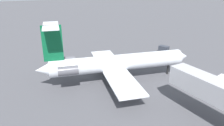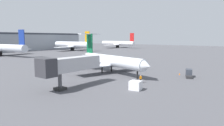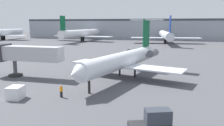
{
  "view_description": "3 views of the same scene",
  "coord_description": "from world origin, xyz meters",
  "px_view_note": "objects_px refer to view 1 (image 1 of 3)",
  "views": [
    {
      "loc": [
        -29.29,
        18.39,
        16.94
      ],
      "look_at": [
        0.48,
        0.05,
        3.53
      ],
      "focal_mm": 33.82,
      "sensor_mm": 36.0,
      "label": 1
    },
    {
      "loc": [
        -43.63,
        -34.17,
        9.7
      ],
      "look_at": [
        -2.48,
        -3.63,
        3.22
      ],
      "focal_mm": 33.04,
      "sensor_mm": 36.0,
      "label": 2
    },
    {
      "loc": [
        8.05,
        -40.13,
        9.87
      ],
      "look_at": [
        -1.17,
        -2.96,
        3.11
      ],
      "focal_mm": 35.95,
      "sensor_mm": 36.0,
      "label": 3
    }
  ],
  "objects_px": {
    "cargo_container_uld": "(223,81)",
    "traffic_cone_near": "(152,52)",
    "ground_crew_marshaller": "(189,72)",
    "baggage_tug_lead": "(165,50)",
    "regional_jet": "(114,63)"
  },
  "relations": [
    {
      "from": "regional_jet",
      "to": "traffic_cone_near",
      "type": "relative_size",
      "value": 50.79
    },
    {
      "from": "cargo_container_uld",
      "to": "traffic_cone_near",
      "type": "relative_size",
      "value": 4.17
    },
    {
      "from": "ground_crew_marshaller",
      "to": "traffic_cone_near",
      "type": "distance_m",
      "value": 14.74
    },
    {
      "from": "cargo_container_uld",
      "to": "traffic_cone_near",
      "type": "distance_m",
      "value": 19.96
    },
    {
      "from": "traffic_cone_near",
      "to": "ground_crew_marshaller",
      "type": "bearing_deg",
      "value": 166.25
    },
    {
      "from": "baggage_tug_lead",
      "to": "cargo_container_uld",
      "type": "relative_size",
      "value": 1.85
    },
    {
      "from": "ground_crew_marshaller",
      "to": "cargo_container_uld",
      "type": "height_order",
      "value": "ground_crew_marshaller"
    },
    {
      "from": "ground_crew_marshaller",
      "to": "baggage_tug_lead",
      "type": "distance_m",
      "value": 14.21
    },
    {
      "from": "ground_crew_marshaller",
      "to": "baggage_tug_lead",
      "type": "xyz_separation_m",
      "value": [
        12.75,
        -6.28,
        -0.02
      ]
    },
    {
      "from": "regional_jet",
      "to": "traffic_cone_near",
      "type": "distance_m",
      "value": 18.71
    },
    {
      "from": "cargo_container_uld",
      "to": "traffic_cone_near",
      "type": "bearing_deg",
      "value": -4.3
    },
    {
      "from": "regional_jet",
      "to": "ground_crew_marshaller",
      "type": "height_order",
      "value": "regional_jet"
    },
    {
      "from": "ground_crew_marshaller",
      "to": "cargo_container_uld",
      "type": "xyz_separation_m",
      "value": [
        -5.59,
        -2.01,
        -0.02
      ]
    },
    {
      "from": "regional_jet",
      "to": "ground_crew_marshaller",
      "type": "distance_m",
      "value": 14.67
    },
    {
      "from": "regional_jet",
      "to": "cargo_container_uld",
      "type": "xyz_separation_m",
      "value": [
        -11.77,
        -15.05,
        -2.64
      ]
    }
  ]
}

